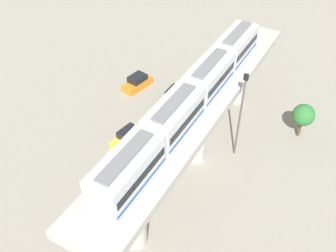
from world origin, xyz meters
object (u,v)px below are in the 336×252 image
(parked_car_yellow, at_px, (129,138))
(signal_post, at_px, (240,113))
(tree_near_viaduct, at_px, (303,115))
(train, at_px, (193,96))
(parked_car_orange, at_px, (137,83))
(parked_car_black, at_px, (174,96))

(parked_car_yellow, relative_size, signal_post, 0.44)
(parked_car_yellow, xyz_separation_m, tree_near_viaduct, (16.08, 10.41, 2.17))
(train, relative_size, tree_near_viaduct, 6.58)
(parked_car_orange, height_order, signal_post, signal_post)
(parked_car_black, height_order, signal_post, signal_post)
(train, distance_m, tree_near_viaduct, 14.78)
(train, distance_m, parked_car_yellow, 11.07)
(parked_car_black, bearing_deg, parked_car_orange, 177.02)
(parked_car_black, xyz_separation_m, signal_post, (10.14, -5.10, 4.78))
(parked_car_black, distance_m, tree_near_viaduct, 15.58)
(train, relative_size, parked_car_yellow, 6.18)
(tree_near_viaduct, height_order, signal_post, signal_post)
(signal_post, bearing_deg, train, -129.50)
(parked_car_black, distance_m, signal_post, 12.32)
(parked_car_black, bearing_deg, train, -53.57)
(parked_car_black, bearing_deg, parked_car_yellow, -93.98)
(tree_near_viaduct, xyz_separation_m, signal_post, (-5.24, -6.23, 2.61))
(parked_car_orange, bearing_deg, parked_car_yellow, -52.20)
(train, xyz_separation_m, parked_car_yellow, (-7.43, -0.05, -8.20))
(train, distance_m, signal_post, 6.34)
(parked_car_orange, bearing_deg, parked_car_black, 6.77)
(parked_car_orange, relative_size, tree_near_viaduct, 1.07)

